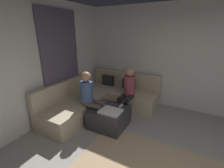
{
  "coord_description": "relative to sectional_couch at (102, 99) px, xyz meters",
  "views": [
    {
      "loc": [
        -0.02,
        -1.38,
        2.04
      ],
      "look_at": [
        -1.63,
        1.63,
        0.85
      ],
      "focal_mm": 24.77,
      "sensor_mm": 36.0,
      "label": 1
    }
  ],
  "objects": [
    {
      "name": "wall_back",
      "position": [
        2.08,
        1.06,
        1.07
      ],
      "size": [
        6.0,
        0.12,
        2.7
      ],
      "primitive_type": "cube",
      "color": "silver",
      "rests_on": "ground_plane"
    },
    {
      "name": "wall_left",
      "position": [
        -0.86,
        -1.88,
        1.07
      ],
      "size": [
        0.12,
        6.0,
        2.7
      ],
      "primitive_type": "cube",
      "color": "silver",
      "rests_on": "ground_plane"
    },
    {
      "name": "person_on_couch_back",
      "position": [
        0.73,
        0.06,
        0.38
      ],
      "size": [
        0.3,
        0.6,
        1.2
      ],
      "rotation": [
        0.0,
        0.0,
        3.14
      ],
      "color": "black",
      "rests_on": "ground_plane"
    },
    {
      "name": "coffee_mug",
      "position": [
        0.37,
        -0.46,
        0.19
      ],
      "size": [
        0.08,
        0.08,
        0.1
      ],
      "primitive_type": "cylinder",
      "color": "#334C72",
      "rests_on": "ottoman"
    },
    {
      "name": "sectional_couch",
      "position": [
        0.0,
        0.0,
        0.0
      ],
      "size": [
        2.1,
        2.55,
        0.87
      ],
      "color": "#C6B593",
      "rests_on": "ground_plane"
    },
    {
      "name": "ottoman",
      "position": [
        0.59,
        -0.64,
        -0.07
      ],
      "size": [
        0.76,
        0.76,
        0.42
      ],
      "primitive_type": "cube",
      "color": "#333338",
      "rests_on": "ground_plane"
    },
    {
      "name": "curtain_panel",
      "position": [
        -0.76,
        -0.58,
        0.97
      ],
      "size": [
        0.06,
        1.1,
        2.5
      ],
      "primitive_type": "cube",
      "color": "#595166",
      "rests_on": "ground_plane"
    },
    {
      "name": "person_on_couch_side",
      "position": [
        0.15,
        -0.7,
        0.38
      ],
      "size": [
        0.6,
        0.3,
        1.2
      ],
      "rotation": [
        0.0,
        0.0,
        -1.57
      ],
      "color": "brown",
      "rests_on": "ground_plane"
    },
    {
      "name": "game_remote",
      "position": [
        0.77,
        -0.42,
        0.15
      ],
      "size": [
        0.05,
        0.15,
        0.02
      ],
      "primitive_type": "cube",
      "color": "white",
      "rests_on": "ottoman"
    },
    {
      "name": "folded_blanket",
      "position": [
        0.69,
        -0.76,
        0.16
      ],
      "size": [
        0.44,
        0.36,
        0.04
      ],
      "primitive_type": "cube",
      "color": "white",
      "rests_on": "ottoman"
    }
  ]
}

